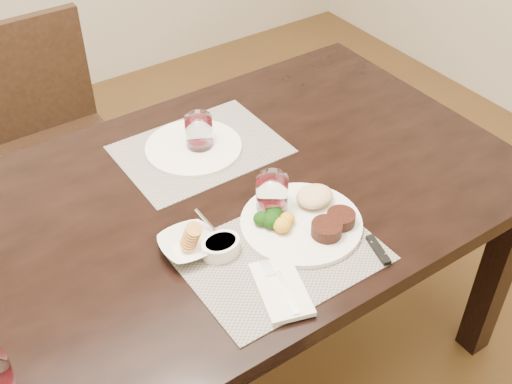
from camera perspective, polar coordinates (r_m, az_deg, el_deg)
dining_table at (r=1.72m, az=-7.94°, el=-4.37°), size 2.00×1.00×0.75m
chair_far at (r=2.52m, az=-17.69°, el=5.41°), size 0.42×0.42×0.90m
placemat_near at (r=1.55m, az=2.25°, el=-5.66°), size 0.46×0.34×0.00m
placemat_far at (r=1.88m, az=-4.96°, el=3.79°), size 0.46×0.34×0.00m
dinner_plate at (r=1.62m, az=4.54°, el=-2.37°), size 0.31×0.31×0.05m
napkin_fork at (r=1.47m, az=2.25°, el=-8.59°), size 0.15×0.20×0.02m
steak_knife at (r=1.59m, az=10.15°, el=-4.54°), size 0.05×0.23×0.01m
cracker_bowl at (r=1.55m, az=-6.04°, el=-4.67°), size 0.14×0.14×0.06m
sauce_ramekin at (r=1.54m, az=-3.15°, el=-4.84°), size 0.10×0.15×0.08m
wine_glass_near at (r=1.63m, az=1.43°, el=-0.45°), size 0.08×0.08×0.11m
far_plate at (r=1.88m, az=-5.57°, el=3.97°), size 0.28×0.28×0.01m
wine_glass_far at (r=1.86m, az=-5.07°, el=5.10°), size 0.08×0.08×0.11m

